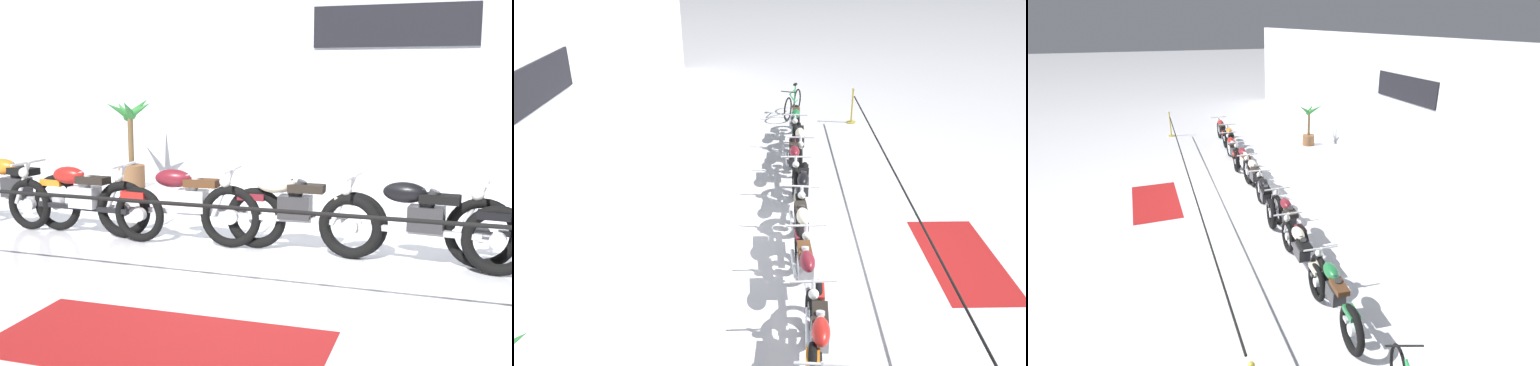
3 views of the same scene
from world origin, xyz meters
TOP-DOWN VIEW (x-y plane):
  - ground_plane at (0.00, 0.00)m, footprint 120.00×120.00m
  - back_wall at (0.00, 5.12)m, footprint 28.00×0.29m
  - motorcycle_red_2 at (-2.79, 0.57)m, footprint 2.34×0.62m
  - motorcycle_maroon_3 at (-1.38, 0.67)m, footprint 2.42×0.62m
  - motorcycle_cream_4 at (-0.10, 0.66)m, footprint 2.17×0.62m
  - motorcycle_black_5 at (1.34, 0.56)m, footprint 2.24×0.62m
  - motorcycle_maroon_6 at (2.74, 0.69)m, footprint 2.35×0.62m
  - motorcycle_cream_7 at (4.01, 0.50)m, footprint 2.35×0.62m
  - motorcycle_green_8 at (5.41, 0.55)m, footprint 2.19×0.62m
  - bicycle at (7.51, 0.55)m, footprint 1.67×0.67m
  - stanchion_far_left at (-1.62, -1.19)m, footprint 13.81×0.28m
  - stanchion_mid_left at (6.88, -1.19)m, footprint 0.28×0.28m
  - floor_banner at (-0.34, -2.08)m, footprint 2.57×1.28m

SIDE VIEW (x-z plane):
  - ground_plane at x=0.00m, z-range 0.00..0.00m
  - floor_banner at x=-0.34m, z-range 0.00..0.01m
  - stanchion_mid_left at x=6.88m, z-range -0.17..0.88m
  - bicycle at x=7.51m, z-range -0.10..0.87m
  - motorcycle_red_2 at x=-2.79m, z-range 0.00..0.91m
  - motorcycle_maroon_3 at x=-1.38m, z-range -0.01..0.93m
  - motorcycle_cream_7 at x=4.01m, z-range 0.00..0.92m
  - motorcycle_black_5 at x=1.34m, z-range -0.01..0.93m
  - motorcycle_cream_4 at x=-0.10m, z-range 0.00..0.95m
  - motorcycle_green_8 at x=5.41m, z-range 0.00..0.96m
  - motorcycle_maroon_6 at x=2.74m, z-range 0.00..0.96m
  - stanchion_far_left at x=-1.62m, z-range 0.24..1.29m
  - back_wall at x=0.00m, z-range 0.00..4.20m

